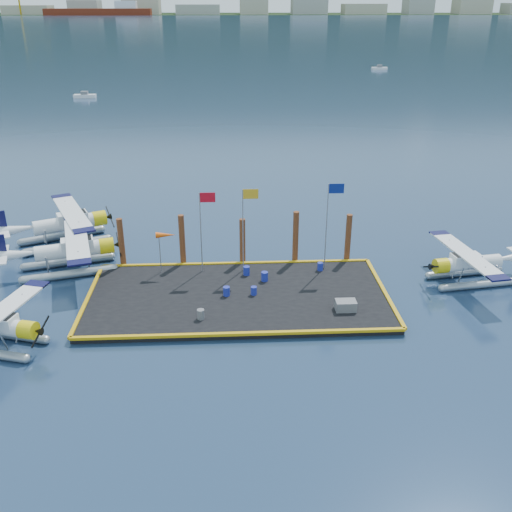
{
  "coord_description": "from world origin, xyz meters",
  "views": [
    {
      "loc": [
        -0.52,
        -34.06,
        18.5
      ],
      "look_at": [
        1.34,
        2.0,
        2.32
      ],
      "focal_mm": 40.0,
      "sensor_mm": 36.0,
      "label": 1
    }
  ],
  "objects_px": {
    "piling_2": "(243,243)",
    "flagpole_yellow": "(246,218)",
    "drum_2": "(265,276)",
    "drum_1": "(254,291)",
    "drum_4": "(320,266)",
    "seaplane_d": "(469,265)",
    "drum_3": "(201,314)",
    "piling_4": "(348,240)",
    "flagpole_blue": "(330,214)",
    "piling_1": "(182,242)",
    "windsock": "(165,236)",
    "seaplane_c": "(68,225)",
    "crate": "(346,305)",
    "drum_5": "(246,271)",
    "flagpole_red": "(203,220)",
    "piling_0": "(122,244)",
    "piling_3": "(296,239)",
    "drum_0": "(226,291)",
    "seaplane_b": "(73,252)"
  },
  "relations": [
    {
      "from": "piling_2",
      "to": "flagpole_yellow",
      "type": "bearing_deg",
      "value": -82.79
    },
    {
      "from": "flagpole_yellow",
      "to": "drum_2",
      "type": "bearing_deg",
      "value": -55.63
    },
    {
      "from": "drum_1",
      "to": "drum_4",
      "type": "xyz_separation_m",
      "value": [
        5.06,
        3.55,
        0.01
      ]
    },
    {
      "from": "seaplane_d",
      "to": "drum_3",
      "type": "xyz_separation_m",
      "value": [
        -18.87,
        -4.88,
        -0.63
      ]
    },
    {
      "from": "seaplane_d",
      "to": "piling_4",
      "type": "height_order",
      "value": "piling_4"
    },
    {
      "from": "flagpole_blue",
      "to": "piling_2",
      "type": "xyz_separation_m",
      "value": [
        -6.2,
        1.6,
        -2.79
      ]
    },
    {
      "from": "flagpole_yellow",
      "to": "piling_1",
      "type": "xyz_separation_m",
      "value": [
        -4.7,
        1.6,
        -2.41
      ]
    },
    {
      "from": "drum_4",
      "to": "piling_1",
      "type": "bearing_deg",
      "value": 169.38
    },
    {
      "from": "drum_4",
      "to": "windsock",
      "type": "height_order",
      "value": "windsock"
    },
    {
      "from": "seaplane_c",
      "to": "drum_3",
      "type": "distance_m",
      "value": 17.84
    },
    {
      "from": "seaplane_d",
      "to": "drum_3",
      "type": "relative_size",
      "value": 13.73
    },
    {
      "from": "piling_4",
      "to": "crate",
      "type": "bearing_deg",
      "value": -101.77
    },
    {
      "from": "drum_5",
      "to": "flagpole_red",
      "type": "bearing_deg",
      "value": 165.08
    },
    {
      "from": "piling_4",
      "to": "piling_2",
      "type": "bearing_deg",
      "value": 180.0
    },
    {
      "from": "piling_0",
      "to": "piling_3",
      "type": "xyz_separation_m",
      "value": [
        13.0,
        0.0,
        0.15
      ]
    },
    {
      "from": "drum_1",
      "to": "piling_1",
      "type": "bearing_deg",
      "value": 133.0
    },
    {
      "from": "drum_5",
      "to": "crate",
      "type": "xyz_separation_m",
      "value": [
        6.16,
        -5.46,
        0.0
      ]
    },
    {
      "from": "flagpole_blue",
      "to": "piling_2",
      "type": "height_order",
      "value": "flagpole_blue"
    },
    {
      "from": "piling_1",
      "to": "piling_3",
      "type": "relative_size",
      "value": 0.98
    },
    {
      "from": "drum_4",
      "to": "piling_1",
      "type": "relative_size",
      "value": 0.14
    },
    {
      "from": "seaplane_d",
      "to": "drum_4",
      "type": "bearing_deg",
      "value": 72.4
    },
    {
      "from": "flagpole_yellow",
      "to": "piling_2",
      "type": "height_order",
      "value": "flagpole_yellow"
    },
    {
      "from": "drum_0",
      "to": "windsock",
      "type": "bearing_deg",
      "value": 137.58
    },
    {
      "from": "seaplane_c",
      "to": "piling_1",
      "type": "xyz_separation_m",
      "value": [
        9.75,
        -5.2,
        0.51
      ]
    },
    {
      "from": "flagpole_red",
      "to": "windsock",
      "type": "bearing_deg",
      "value": 180.0
    },
    {
      "from": "seaplane_c",
      "to": "seaplane_d",
      "type": "xyz_separation_m",
      "value": [
        30.26,
        -8.82,
        -0.24
      ]
    },
    {
      "from": "drum_4",
      "to": "crate",
      "type": "relative_size",
      "value": 0.46
    },
    {
      "from": "seaplane_d",
      "to": "crate",
      "type": "distance_m",
      "value": 10.56
    },
    {
      "from": "seaplane_b",
      "to": "piling_4",
      "type": "distance_m",
      "value": 20.61
    },
    {
      "from": "drum_1",
      "to": "piling_1",
      "type": "xyz_separation_m",
      "value": [
        -5.09,
        5.45,
        1.41
      ]
    },
    {
      "from": "seaplane_b",
      "to": "piling_1",
      "type": "distance_m",
      "value": 8.12
    },
    {
      "from": "drum_5",
      "to": "drum_0",
      "type": "bearing_deg",
      "value": -115.13
    },
    {
      "from": "drum_4",
      "to": "piling_3",
      "type": "height_order",
      "value": "piling_3"
    },
    {
      "from": "drum_0",
      "to": "drum_1",
      "type": "distance_m",
      "value": 1.84
    },
    {
      "from": "drum_1",
      "to": "piling_3",
      "type": "distance_m",
      "value": 6.6
    },
    {
      "from": "piling_4",
      "to": "drum_2",
      "type": "bearing_deg",
      "value": -152.4
    },
    {
      "from": "seaplane_b",
      "to": "piling_4",
      "type": "xyz_separation_m",
      "value": [
        20.6,
        0.24,
        0.47
      ]
    },
    {
      "from": "piling_2",
      "to": "piling_3",
      "type": "relative_size",
      "value": 0.88
    },
    {
      "from": "drum_2",
      "to": "flagpole_blue",
      "type": "distance_m",
      "value": 6.44
    },
    {
      "from": "flagpole_blue",
      "to": "piling_1",
      "type": "bearing_deg",
      "value": 171.49
    },
    {
      "from": "flagpole_yellow",
      "to": "windsock",
      "type": "xyz_separation_m",
      "value": [
        -5.73,
        0.0,
        -1.28
      ]
    },
    {
      "from": "drum_3",
      "to": "flagpole_yellow",
      "type": "relative_size",
      "value": 0.1
    },
    {
      "from": "seaplane_d",
      "to": "piling_3",
      "type": "distance_m",
      "value": 12.57
    },
    {
      "from": "piling_1",
      "to": "piling_2",
      "type": "distance_m",
      "value": 4.5
    },
    {
      "from": "seaplane_c",
      "to": "flagpole_blue",
      "type": "xyz_separation_m",
      "value": [
        20.45,
        -6.8,
        3.09
      ]
    },
    {
      "from": "drum_3",
      "to": "piling_4",
      "type": "distance_m",
      "value": 13.85
    },
    {
      "from": "drum_3",
      "to": "crate",
      "type": "bearing_deg",
      "value": 3.95
    },
    {
      "from": "piling_0",
      "to": "piling_1",
      "type": "height_order",
      "value": "piling_1"
    },
    {
      "from": "drum_3",
      "to": "windsock",
      "type": "xyz_separation_m",
      "value": [
        -2.66,
        6.9,
        2.51
      ]
    },
    {
      "from": "seaplane_d",
      "to": "drum_4",
      "type": "relative_size",
      "value": 14.62
    }
  ]
}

